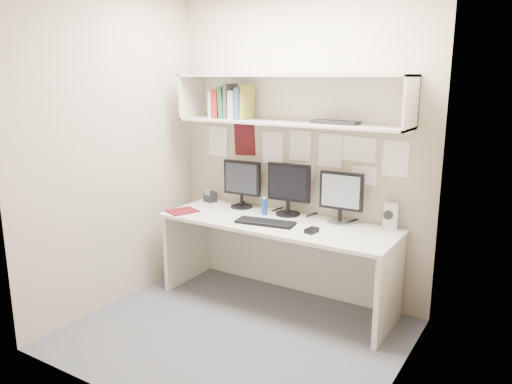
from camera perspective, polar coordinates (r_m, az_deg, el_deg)
The scene contains 19 objects.
floor at distance 3.93m, azimuth -2.42°, elevation -15.91°, with size 2.40×2.00×0.01m, color #4D4D53.
wall_back at distance 4.34m, azimuth 4.85°, elevation 5.05°, with size 2.40×0.02×2.60m, color tan.
wall_front at distance 2.74m, azimuth -14.49°, elevation -0.13°, with size 2.40×0.02×2.60m, color tan.
wall_left at distance 4.27m, azimuth -16.08°, elevation 4.45°, with size 0.02×2.00×2.60m, color tan.
wall_right at distance 2.99m, azimuth 16.72°, elevation 0.84°, with size 0.02×2.00×2.60m, color tan.
desk at distance 4.28m, azimuth 2.46°, elevation -8.00°, with size 2.00×0.70×0.73m.
overhead_hutch at distance 4.18m, azimuth 4.08°, elevation 10.53°, with size 2.00×0.38×0.40m.
pinned_papers at distance 4.34m, azimuth 4.80°, elevation 4.39°, with size 1.92×0.01×0.48m, color white, non-canonical shape.
monitor_left at distance 4.53m, azimuth -1.62°, elevation 1.16°, with size 0.37×0.20×0.43m.
monitor_center at distance 4.29m, azimuth 3.76°, elevation 0.59°, with size 0.39×0.21×0.45m.
monitor_right at distance 4.10m, azimuth 9.69°, elevation -0.36°, with size 0.36×0.20×0.42m.
keyboard at distance 4.07m, azimuth 1.09°, elevation -3.50°, with size 0.48×0.17×0.02m, color black.
mouse at distance 3.87m, azimuth 6.38°, elevation -4.39°, with size 0.07×0.11×0.03m, color black.
speaker at distance 4.05m, azimuth 15.08°, elevation -2.65°, with size 0.14×0.14×0.21m.
blue_bottle at distance 4.33m, azimuth 0.97°, elevation -1.64°, with size 0.05×0.05×0.16m.
maroon_notebook at distance 4.48m, azimuth -8.42°, elevation -2.17°, with size 0.20×0.25×0.01m, color #5E1015.
desk_phone at distance 4.79m, azimuth -5.27°, elevation -0.53°, with size 0.13×0.12×0.13m.
book_stack at distance 4.44m, azimuth -2.80°, elevation 10.11°, with size 0.37×0.19×0.30m.
hutch_tray at distance 3.99m, azimuth 9.08°, elevation 7.88°, with size 0.37×0.14×0.03m, color black.
Camera 1 is at (1.94, -2.84, 1.91)m, focal length 35.00 mm.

